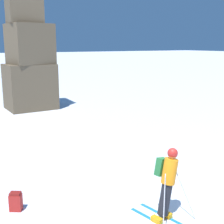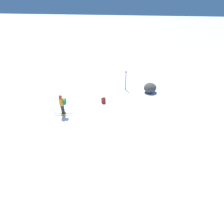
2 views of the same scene
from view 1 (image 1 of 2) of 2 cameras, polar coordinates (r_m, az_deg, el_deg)
name	(u,v)px [view 1 (image 1 of 2)]	position (r m, az deg, el deg)	size (l,w,h in m)	color
ground_plane	(170,216)	(8.33, 10.58, -18.24)	(300.00, 300.00, 0.00)	white
skier	(167,179)	(7.86, 10.07, -12.04)	(1.27, 1.73, 1.80)	#1E7AC6
rock_pillar	(29,55)	(21.04, -14.97, 10.04)	(3.00, 2.64, 8.39)	brown
spare_backpack	(16,202)	(8.70, -17.19, -15.37)	(0.37, 0.35, 0.50)	#AD231E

